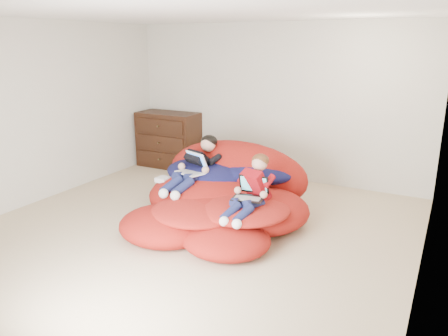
% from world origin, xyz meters
% --- Properties ---
extents(room_shell, '(5.10, 5.10, 2.77)m').
position_xyz_m(room_shell, '(0.00, 0.00, 0.22)').
color(room_shell, tan).
rests_on(room_shell, ground).
extents(dresser, '(1.10, 0.61, 0.98)m').
position_xyz_m(dresser, '(-1.90, 2.21, 0.49)').
color(dresser, black).
rests_on(dresser, ground).
extents(beanbag_pile, '(2.32, 2.46, 0.94)m').
position_xyz_m(beanbag_pile, '(0.10, 0.57, 0.28)').
color(beanbag_pile, '#A61912').
rests_on(beanbag_pile, ground).
extents(cream_pillow, '(0.41, 0.26, 0.26)m').
position_xyz_m(cream_pillow, '(-0.26, 1.37, 0.62)').
color(cream_pillow, white).
rests_on(cream_pillow, beanbag_pile).
extents(older_boy, '(0.41, 1.15, 0.61)m').
position_xyz_m(older_boy, '(-0.30, 0.58, 0.64)').
color(older_boy, black).
rests_on(older_boy, beanbag_pile).
extents(younger_boy, '(0.35, 0.91, 0.63)m').
position_xyz_m(younger_boy, '(0.68, 0.16, 0.61)').
color(younger_boy, maroon).
rests_on(younger_boy, beanbag_pile).
extents(laptop_white, '(0.42, 0.46, 0.25)m').
position_xyz_m(laptop_white, '(-0.30, 0.49, 0.63)').
color(laptop_white, white).
rests_on(laptop_white, older_boy).
extents(laptop_black, '(0.38, 0.38, 0.24)m').
position_xyz_m(laptop_black, '(0.68, 0.13, 0.55)').
color(laptop_black, black).
rests_on(laptop_black, younger_boy).
extents(power_adapter, '(0.17, 0.17, 0.06)m').
position_xyz_m(power_adapter, '(-0.72, 0.39, 0.42)').
color(power_adapter, white).
rests_on(power_adapter, beanbag_pile).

